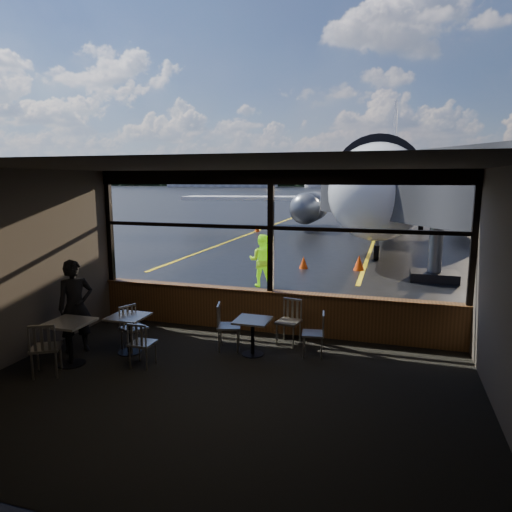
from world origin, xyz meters
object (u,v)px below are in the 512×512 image
at_px(jet_bridge, 433,210).
at_px(chair_near_e, 313,334).
at_px(airliner, 390,149).
at_px(cafe_table_left, 70,343).
at_px(chair_near_w, 229,327).
at_px(chair_mid_s, 143,344).
at_px(chair_near_n, 289,322).
at_px(passenger, 76,307).
at_px(ground_crew, 262,260).
at_px(chair_left_s, 46,348).
at_px(cone_wing, 257,228).
at_px(chair_mid_w, 134,328).
at_px(cone_nose, 359,263).
at_px(cafe_table_near, 253,337).
at_px(cone_extra, 304,262).
at_px(cafe_table_mid, 129,334).

bearing_deg(jet_bridge, chair_near_e, -110.52).
bearing_deg(jet_bridge, airliner, 95.62).
height_order(cafe_table_left, chair_near_e, chair_near_e).
bearing_deg(chair_near_w, chair_mid_s, -60.65).
relative_size(chair_near_w, chair_near_n, 1.01).
bearing_deg(passenger, chair_mid_s, -60.02).
bearing_deg(ground_crew, chair_left_s, 71.61).
xyz_separation_m(cafe_table_left, cone_wing, (-2.90, 21.39, -0.17)).
xyz_separation_m(chair_mid_w, passenger, (-1.00, -0.39, 0.46)).
bearing_deg(chair_near_w, cone_nose, 152.52).
xyz_separation_m(airliner, cafe_table_left, (-4.99, -24.33, -4.82)).
relative_size(ground_crew, cone_wing, 3.43).
relative_size(cafe_table_near, cafe_table_left, 0.87).
relative_size(airliner, chair_left_s, 35.46).
distance_m(cafe_table_near, cone_extra, 8.78).
xyz_separation_m(jet_bridge, cafe_table_mid, (-5.88, -7.48, -2.02)).
xyz_separation_m(chair_near_e, passenger, (-4.40, -1.11, 0.47)).
distance_m(chair_near_n, cone_nose, 8.27).
relative_size(cafe_table_near, cone_extra, 1.54).
relative_size(cafe_table_left, cone_extra, 1.77).
xyz_separation_m(chair_mid_w, cone_extra, (1.59, 9.17, -0.21)).
relative_size(jet_bridge, ground_crew, 6.73).
relative_size(cone_wing, cone_extra, 1.04).
relative_size(jet_bridge, cafe_table_left, 13.52).
height_order(chair_near_w, chair_near_n, chair_near_w).
distance_m(cafe_table_near, chair_near_e, 1.15).
xyz_separation_m(chair_mid_s, cone_wing, (-4.18, 21.07, -0.19)).
height_order(chair_mid_w, ground_crew, ground_crew).
height_order(chair_mid_w, cone_wing, chair_mid_w).
bearing_deg(airliner, cone_wing, -158.79).
bearing_deg(cafe_table_near, airliner, 85.03).
bearing_deg(chair_left_s, cafe_table_mid, 29.65).
distance_m(cafe_table_left, chair_near_n, 4.13).
xyz_separation_m(airliner, chair_mid_w, (-4.29, -23.37, -4.79)).
distance_m(jet_bridge, ground_crew, 5.41).
height_order(airliner, cafe_table_near, airliner).
xyz_separation_m(chair_left_s, cone_wing, (-2.81, 21.88, -0.24)).
relative_size(chair_near_n, chair_mid_s, 1.09).
distance_m(chair_near_e, cone_wing, 20.92).
xyz_separation_m(chair_mid_w, cone_nose, (3.61, 9.41, -0.16)).
height_order(ground_crew, cone_extra, ground_crew).
relative_size(chair_near_w, chair_left_s, 0.97).
distance_m(cafe_table_mid, cone_wing, 20.90).
xyz_separation_m(jet_bridge, cone_extra, (-4.29, 1.86, -2.16)).
bearing_deg(chair_mid_s, cafe_table_left, -166.98).
distance_m(chair_near_n, ground_crew, 5.19).
distance_m(cafe_table_near, chair_near_w, 0.55).
bearing_deg(chair_mid_w, cafe_table_mid, 23.79).
xyz_separation_m(chair_near_n, cone_extra, (-1.24, 7.99, -0.23)).
distance_m(cafe_table_left, chair_mid_w, 1.20).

